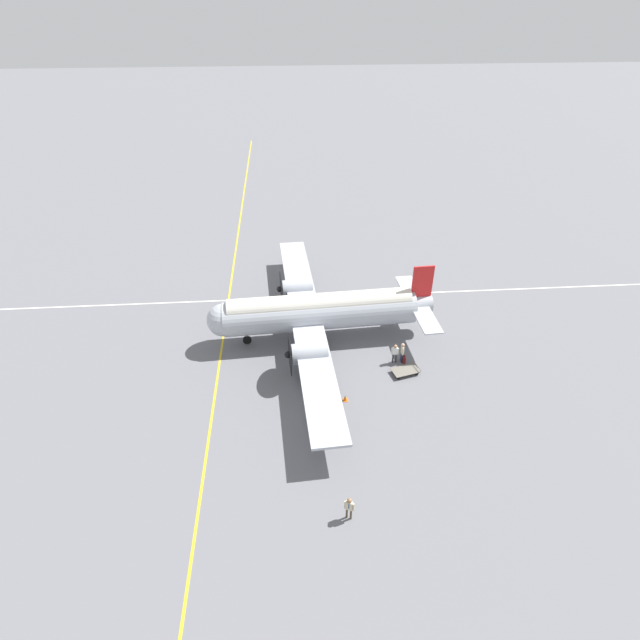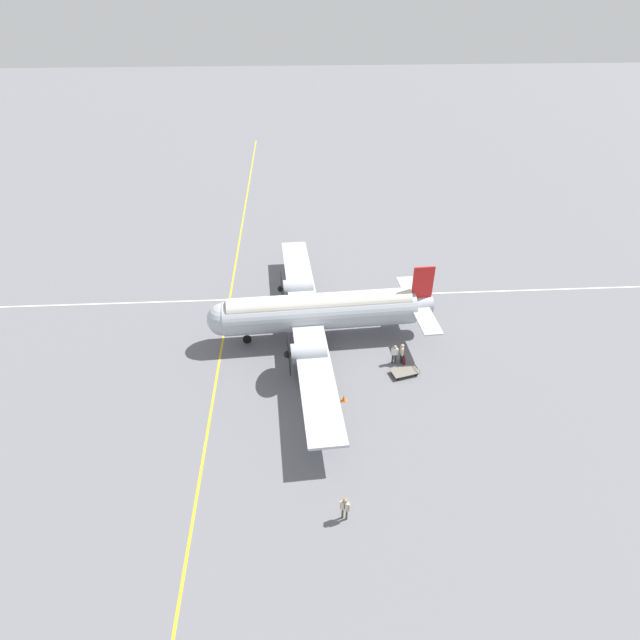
# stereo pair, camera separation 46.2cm
# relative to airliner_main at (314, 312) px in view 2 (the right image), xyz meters

# --- Properties ---
(ground_plane) EXTENTS (300.00, 300.00, 0.00)m
(ground_plane) POSITION_rel_airliner_main_xyz_m (0.03, -0.45, -2.60)
(ground_plane) COLOR slate
(apron_line_eastwest) EXTENTS (120.00, 0.16, 0.01)m
(apron_line_eastwest) POSITION_rel_airliner_main_xyz_m (0.03, 7.49, -2.60)
(apron_line_eastwest) COLOR gold
(apron_line_eastwest) RESTS_ON ground_plane
(apron_line_northsouth) EXTENTS (0.16, 120.00, 0.01)m
(apron_line_northsouth) POSITION_rel_airliner_main_xyz_m (6.32, -0.45, -2.60)
(apron_line_northsouth) COLOR silver
(apron_line_northsouth) RESTS_ON ground_plane
(airliner_main) EXTENTS (26.97, 17.95, 6.04)m
(airliner_main) POSITION_rel_airliner_main_xyz_m (0.00, 0.00, 0.00)
(airliner_main) COLOR #ADB2BC
(airliner_main) RESTS_ON ground_plane
(crew_foreground) EXTENTS (0.32, 0.53, 1.68)m
(crew_foreground) POSITION_rel_airliner_main_xyz_m (-16.58, -0.80, -1.57)
(crew_foreground) COLOR #473D2D
(crew_foreground) RESTS_ON ground_plane
(passenger_boarding) EXTENTS (0.27, 0.57, 1.67)m
(passenger_boarding) POSITION_rel_airliner_main_xyz_m (-3.54, -5.90, -1.58)
(passenger_boarding) COLOR #2D2D33
(passenger_boarding) RESTS_ON ground_plane
(ramp_agent) EXTENTS (0.59, 0.27, 1.71)m
(ramp_agent) POSITION_rel_airliner_main_xyz_m (-3.48, -6.46, -1.55)
(ramp_agent) COLOR navy
(ramp_agent) RESTS_ON ground_plane
(suitcase_near_door) EXTENTS (0.39, 0.19, 0.61)m
(suitcase_near_door) POSITION_rel_airliner_main_xyz_m (-3.60, -6.64, -2.31)
(suitcase_near_door) COLOR maroon
(suitcase_near_door) RESTS_ON ground_plane
(baggage_cart) EXTENTS (1.59, 2.18, 0.56)m
(baggage_cart) POSITION_rel_airliner_main_xyz_m (-4.90, -6.48, -2.32)
(baggage_cart) COLOR #6B665B
(baggage_cart) RESTS_ON ground_plane
(traffic_cone) EXTENTS (0.35, 0.35, 0.46)m
(traffic_cone) POSITION_rel_airliner_main_xyz_m (-7.43, -1.68, -2.39)
(traffic_cone) COLOR orange
(traffic_cone) RESTS_ON ground_plane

